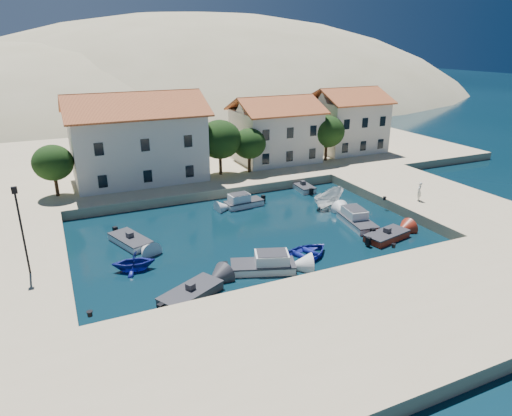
# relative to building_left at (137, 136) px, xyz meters

# --- Properties ---
(ground) EXTENTS (400.00, 400.00, 0.00)m
(ground) POSITION_rel_building_left_xyz_m (6.00, -28.00, -5.94)
(ground) COLOR black
(ground) RESTS_ON ground
(quay_south) EXTENTS (52.00, 12.00, 1.00)m
(quay_south) POSITION_rel_building_left_xyz_m (6.00, -34.00, -5.44)
(quay_south) COLOR tan
(quay_south) RESTS_ON ground
(quay_east) EXTENTS (11.00, 20.00, 1.00)m
(quay_east) POSITION_rel_building_left_xyz_m (26.50, -18.00, -5.44)
(quay_east) COLOR tan
(quay_east) RESTS_ON ground
(quay_west) EXTENTS (8.00, 20.00, 1.00)m
(quay_west) POSITION_rel_building_left_xyz_m (-13.00, -18.00, -5.44)
(quay_west) COLOR tan
(quay_west) RESTS_ON ground
(quay_north) EXTENTS (80.00, 36.00, 1.00)m
(quay_north) POSITION_rel_building_left_xyz_m (8.00, 10.00, -5.44)
(quay_north) COLOR tan
(quay_north) RESTS_ON ground
(hills) EXTENTS (254.00, 176.00, 99.00)m
(hills) POSITION_rel_building_left_xyz_m (26.64, 95.62, -29.34)
(hills) COLOR tan
(hills) RESTS_ON ground
(building_left) EXTENTS (14.70, 9.45, 9.70)m
(building_left) POSITION_rel_building_left_xyz_m (0.00, 0.00, 0.00)
(building_left) COLOR silver
(building_left) RESTS_ON quay_north
(building_mid) EXTENTS (10.50, 8.40, 8.30)m
(building_mid) POSITION_rel_building_left_xyz_m (18.00, 1.00, -0.71)
(building_mid) COLOR silver
(building_mid) RESTS_ON quay_north
(building_right) EXTENTS (9.45, 8.40, 8.80)m
(building_right) POSITION_rel_building_left_xyz_m (30.00, 2.00, -0.46)
(building_right) COLOR silver
(building_right) RESTS_ON quay_north
(trees) EXTENTS (37.30, 5.30, 6.45)m
(trees) POSITION_rel_building_left_xyz_m (10.51, -2.54, -1.10)
(trees) COLOR #382314
(trees) RESTS_ON quay_north
(lamppost) EXTENTS (0.35, 0.25, 6.22)m
(lamppost) POSITION_rel_building_left_xyz_m (-11.50, -20.00, -1.18)
(lamppost) COLOR black
(lamppost) RESTS_ON quay_west
(bollards) EXTENTS (29.36, 9.56, 0.30)m
(bollards) POSITION_rel_building_left_xyz_m (8.80, -24.13, -4.79)
(bollards) COLOR black
(bollards) RESTS_ON ground
(motorboat_grey_sw) EXTENTS (4.85, 3.83, 1.25)m
(motorboat_grey_sw) POSITION_rel_building_left_xyz_m (-1.92, -26.07, -5.64)
(motorboat_grey_sw) COLOR #323136
(motorboat_grey_sw) RESTS_ON ground
(cabin_cruiser_south) EXTENTS (5.13, 3.49, 1.60)m
(cabin_cruiser_south) POSITION_rel_building_left_xyz_m (4.04, -24.64, -5.46)
(cabin_cruiser_south) COLOR white
(cabin_cruiser_south) RESTS_ON ground
(rowboat_south) EXTENTS (5.58, 4.69, 0.99)m
(rowboat_south) POSITION_rel_building_left_xyz_m (7.92, -24.14, -5.94)
(rowboat_south) COLOR navy
(rowboat_south) RESTS_ON ground
(motorboat_red_se) EXTENTS (4.45, 2.72, 1.25)m
(motorboat_red_se) POSITION_rel_building_left_xyz_m (16.12, -23.95, -5.64)
(motorboat_red_se) COLOR maroon
(motorboat_red_se) RESTS_ON ground
(cabin_cruiser_east) EXTENTS (2.67, 5.06, 1.60)m
(cabin_cruiser_east) POSITION_rel_building_left_xyz_m (15.73, -20.30, -5.46)
(cabin_cruiser_east) COLOR white
(cabin_cruiser_east) RESTS_ON ground
(boat_east) EXTENTS (4.79, 3.33, 1.73)m
(boat_east) POSITION_rel_building_left_xyz_m (16.26, -14.72, -5.94)
(boat_east) COLOR white
(boat_east) RESTS_ON ground
(motorboat_white_ne) EXTENTS (1.86, 3.62, 1.25)m
(motorboat_white_ne) POSITION_rel_building_left_xyz_m (16.47, -9.09, -5.64)
(motorboat_white_ne) COLOR white
(motorboat_white_ne) RESTS_ON ground
(rowboat_west) EXTENTS (3.53, 3.19, 1.64)m
(rowboat_west) POSITION_rel_building_left_xyz_m (-4.62, -20.55, -5.94)
(rowboat_west) COLOR navy
(rowboat_west) RESTS_ON ground
(motorboat_white_west) EXTENTS (3.25, 4.68, 1.25)m
(motorboat_white_west) POSITION_rel_building_left_xyz_m (-4.03, -15.81, -5.64)
(motorboat_white_west) COLOR white
(motorboat_white_west) RESTS_ON ground
(cabin_cruiser_north) EXTENTS (4.05, 1.98, 1.60)m
(cabin_cruiser_north) POSITION_rel_building_left_xyz_m (8.22, -11.33, -5.46)
(cabin_cruiser_north) COLOR white
(cabin_cruiser_north) RESTS_ON ground
(pedestrian) EXTENTS (0.82, 0.77, 1.88)m
(pedestrian) POSITION_rel_building_left_xyz_m (23.63, -19.51, -3.99)
(pedestrian) COLOR white
(pedestrian) RESTS_ON quay_east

